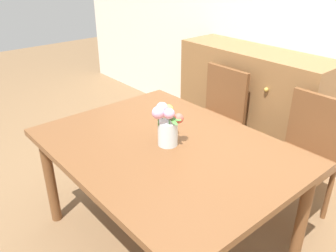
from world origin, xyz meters
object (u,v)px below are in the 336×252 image
Objects in this scene: dining_table at (166,157)px; chair_left at (216,114)px; flower_vase at (167,124)px; dresser at (250,104)px; chair_right at (305,151)px.

chair_left is (-0.41, 0.90, -0.12)m from dining_table.
chair_left is 1.03m from flower_vase.
dining_table is 1.06× the size of dresser.
flower_vase is at bearing 112.69° from dining_table.
dresser reaches higher than chair_left.
dining_table is 1.00m from chair_left.
dresser reaches higher than flower_vase.
chair_right is (0.82, 0.00, 0.00)m from chair_left.
chair_left is at bearing -93.61° from dresser.
flower_vase is at bearing 114.45° from chair_left.
dresser is at bearing -28.47° from chair_right.
dresser is (-0.38, 1.33, -0.14)m from dining_table.
chair_left reaches higher than dining_table.
chair_right is at bearing -180.00° from chair_left.
flower_vase is (0.40, -0.89, 0.33)m from chair_left.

